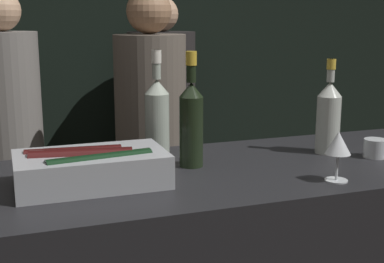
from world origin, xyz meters
name	(u,v)px	position (x,y,z in m)	size (l,w,h in m)	color
wall_back_chalkboard	(88,41)	(0.00, 2.40, 1.40)	(6.40, 0.06, 2.80)	black
ice_bin_with_bottles	(90,167)	(-0.33, 0.31, 1.14)	(0.42, 0.24, 0.11)	#9EA0A5
wine_glass	(338,145)	(0.35, 0.10, 1.19)	(0.08, 0.08, 0.15)	silver
candle_votive	(375,148)	(0.64, 0.29, 1.12)	(0.08, 0.08, 0.06)	silver
rose_wine_bottle	(329,115)	(0.52, 0.40, 1.22)	(0.08, 0.08, 0.33)	#B2B7AD
white_wine_bottle	(157,114)	(-0.06, 0.56, 1.23)	(0.08, 0.08, 0.36)	#9EA899
champagne_bottle	(191,120)	(0.01, 0.40, 1.24)	(0.08, 0.08, 0.37)	black
person_in_hoodie	(9,135)	(-0.54, 1.75, 0.94)	(0.35, 0.35, 1.69)	black
person_blond_tee	(162,119)	(0.39, 2.01, 0.92)	(0.42, 0.42, 1.68)	black
person_grey_polo	(151,145)	(0.11, 1.28, 0.94)	(0.34, 0.34, 1.69)	black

